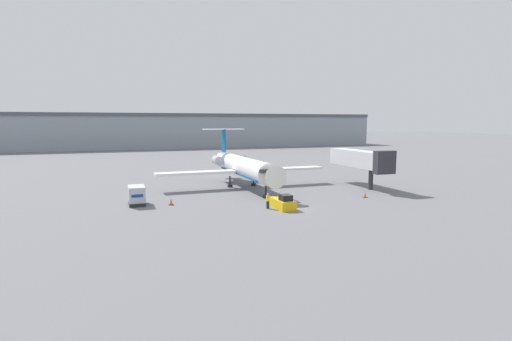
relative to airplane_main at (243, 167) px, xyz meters
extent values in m
plane|color=slate|center=(0.12, -17.07, -3.32)|extent=(600.00, 600.00, 0.00)
cube|color=#8C939E|center=(0.12, 102.93, 2.92)|extent=(180.00, 16.00, 12.48)
cube|color=#4C515B|center=(0.12, 102.93, 9.77)|extent=(180.00, 16.80, 1.20)
cylinder|color=white|center=(0.01, -0.76, -0.01)|extent=(3.26, 19.73, 3.07)
cone|color=white|center=(0.11, -11.84, -0.01)|extent=(3.10, 2.49, 3.07)
cube|color=black|center=(0.10, -10.86, 0.53)|extent=(2.62, 0.72, 0.44)
cone|color=white|center=(-0.10, 10.78, -0.01)|extent=(2.80, 3.41, 2.77)
cube|color=#0C5999|center=(0.01, -0.76, -1.00)|extent=(2.93, 17.76, 0.20)
cube|color=white|center=(7.65, 0.30, -0.70)|extent=(12.25, 2.46, 0.36)
cube|color=white|center=(-7.65, 0.15, -0.70)|extent=(12.25, 2.46, 0.36)
cylinder|color=#ADADB7|center=(2.17, 7.54, 0.38)|extent=(1.58, 2.65, 1.55)
cylinder|color=#ADADB7|center=(-2.31, 7.49, 0.38)|extent=(1.58, 2.65, 1.55)
cube|color=#0C5999|center=(-0.11, 11.46, 3.62)|extent=(0.26, 2.20, 4.17)
cube|color=white|center=(-0.11, 11.46, 5.70)|extent=(7.52, 1.87, 0.20)
cylinder|color=black|center=(0.09, -9.61, -2.43)|extent=(0.24, 0.24, 1.78)
cylinder|color=black|center=(0.09, -9.61, -3.12)|extent=(0.80, 0.80, 0.40)
cylinder|color=black|center=(-2.01, 0.81, -2.43)|extent=(0.24, 0.24, 1.78)
cylinder|color=black|center=(-2.01, 0.81, -3.12)|extent=(0.80, 0.80, 0.40)
cylinder|color=black|center=(1.99, 0.84, -2.43)|extent=(0.24, 0.24, 1.78)
cylinder|color=black|center=(1.99, 0.84, -3.12)|extent=(0.80, 0.80, 0.40)
cube|color=yellow|center=(-0.41, -16.49, -2.76)|extent=(1.80, 4.11, 1.11)
cube|color=black|center=(-0.41, -17.39, -1.86)|extent=(1.26, 1.48, 0.70)
cube|color=black|center=(-0.41, -14.51, -2.93)|extent=(1.62, 0.30, 0.67)
cube|color=#232326|center=(-16.84, -8.46, -3.09)|extent=(1.97, 3.19, 0.45)
cube|color=#B7BCC6|center=(-16.84, -8.46, -1.90)|extent=(1.97, 3.19, 1.93)
cube|color=navy|center=(-16.84, -10.08, -1.90)|extent=(1.38, 0.04, 0.36)
cube|color=#232838|center=(-2.16, -16.07, -2.87)|extent=(0.32, 0.20, 0.89)
cube|color=yellow|center=(-2.16, -16.07, -2.07)|extent=(0.40, 0.24, 0.71)
sphere|color=tan|center=(-2.16, -16.07, -1.59)|extent=(0.26, 0.26, 0.26)
cube|color=black|center=(-12.81, -9.99, -3.30)|extent=(0.60, 0.60, 0.04)
cone|color=orange|center=(-12.81, -9.99, -2.88)|extent=(0.43, 0.43, 0.79)
cube|color=black|center=(13.06, -14.04, -3.30)|extent=(0.55, 0.55, 0.04)
cone|color=orange|center=(13.06, -14.04, -2.90)|extent=(0.39, 0.39, 0.75)
cylinder|color=#2D2D33|center=(17.71, -8.81, -1.72)|extent=(0.70, 0.70, 3.20)
cube|color=silver|center=(17.71, -5.04, 1.18)|extent=(2.60, 12.59, 2.60)
cube|color=#2D2D33|center=(17.71, -11.93, 1.18)|extent=(3.20, 1.20, 3.38)
camera|label=1|loc=(-19.45, -59.84, 7.04)|focal=28.00mm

